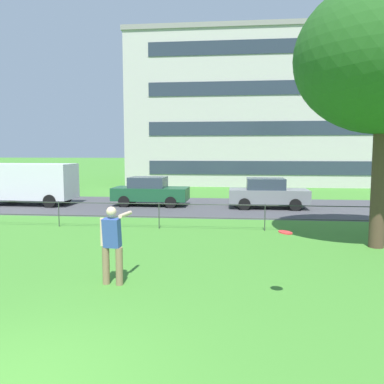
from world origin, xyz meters
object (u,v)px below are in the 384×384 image
at_px(frisbee, 285,232).
at_px(car_dark_green_right, 150,191).
at_px(car_grey_far_right, 268,193).
at_px(panel_van_left, 28,182).
at_px(apartment_building_background, 280,112).
at_px(person_thrower, 112,242).

relative_size(frisbee, car_dark_green_right, 0.08).
xyz_separation_m(frisbee, car_grey_far_right, (0.76, 12.87, -0.62)).
relative_size(panel_van_left, apartment_building_background, 0.19).
xyz_separation_m(person_thrower, panel_van_left, (-8.48, 12.12, 0.33)).
height_order(panel_van_left, car_dark_green_right, panel_van_left).
xyz_separation_m(person_thrower, apartment_building_background, (6.77, 29.02, 5.53)).
relative_size(frisbee, car_grey_far_right, 0.08).
xyz_separation_m(car_dark_green_right, apartment_building_background, (8.59, 16.53, 5.69)).
xyz_separation_m(person_thrower, car_grey_far_right, (4.40, 12.16, -0.17)).
distance_m(frisbee, panel_van_left, 17.66).
bearing_deg(person_thrower, apartment_building_background, 76.86).
bearing_deg(person_thrower, car_dark_green_right, 98.26).
relative_size(frisbee, panel_van_left, 0.06).
distance_m(panel_van_left, apartment_building_background, 23.35).
height_order(car_dark_green_right, apartment_building_background, apartment_building_background).
bearing_deg(car_dark_green_right, panel_van_left, -176.84).
relative_size(car_dark_green_right, apartment_building_background, 0.15).
height_order(person_thrower, panel_van_left, panel_van_left).
relative_size(panel_van_left, car_grey_far_right, 1.26).
distance_m(panel_van_left, car_dark_green_right, 6.70).
height_order(person_thrower, frisbee, person_thrower).
height_order(frisbee, apartment_building_background, apartment_building_background).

